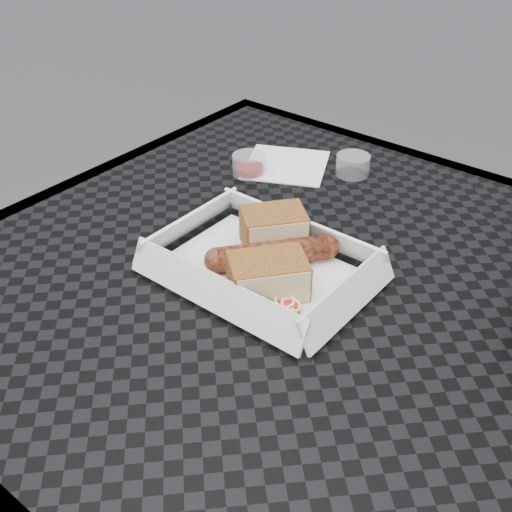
# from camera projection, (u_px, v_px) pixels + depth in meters

# --- Properties ---
(patio_table) EXTENTS (0.80, 0.80, 0.74)m
(patio_table) POSITION_uv_depth(u_px,v_px,m) (290.00, 325.00, 0.79)
(patio_table) COLOR black
(patio_table) RESTS_ON ground
(food_tray) EXTENTS (0.22, 0.15, 0.00)m
(food_tray) POSITION_uv_depth(u_px,v_px,m) (261.00, 272.00, 0.75)
(food_tray) COLOR white
(food_tray) RESTS_ON patio_table
(bratwurst) EXTENTS (0.11, 0.13, 0.03)m
(bratwurst) POSITION_uv_depth(u_px,v_px,m) (273.00, 253.00, 0.75)
(bratwurst) COLOR maroon
(bratwurst) RESTS_ON food_tray
(bread_near) EXTENTS (0.09, 0.09, 0.05)m
(bread_near) POSITION_uv_depth(u_px,v_px,m) (274.00, 229.00, 0.78)
(bread_near) COLOR #8F5B23
(bread_near) RESTS_ON food_tray
(bread_far) EXTENTS (0.10, 0.10, 0.04)m
(bread_far) POSITION_uv_depth(u_px,v_px,m) (268.00, 276.00, 0.71)
(bread_far) COLOR #8F5B23
(bread_far) RESTS_ON food_tray
(veg_garnish) EXTENTS (0.03, 0.03, 0.00)m
(veg_garnish) POSITION_uv_depth(u_px,v_px,m) (285.00, 313.00, 0.68)
(veg_garnish) COLOR #ED360A
(veg_garnish) RESTS_ON food_tray
(napkin) EXTENTS (0.16, 0.16, 0.00)m
(napkin) POSITION_uv_depth(u_px,v_px,m) (286.00, 165.00, 0.98)
(napkin) COLOR white
(napkin) RESTS_ON patio_table
(condiment_cup_sauce) EXTENTS (0.05, 0.05, 0.03)m
(condiment_cup_sauce) POSITION_uv_depth(u_px,v_px,m) (249.00, 164.00, 0.95)
(condiment_cup_sauce) COLOR maroon
(condiment_cup_sauce) RESTS_ON patio_table
(condiment_cup_empty) EXTENTS (0.05, 0.05, 0.03)m
(condiment_cup_empty) POSITION_uv_depth(u_px,v_px,m) (353.00, 165.00, 0.95)
(condiment_cup_empty) COLOR silver
(condiment_cup_empty) RESTS_ON patio_table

